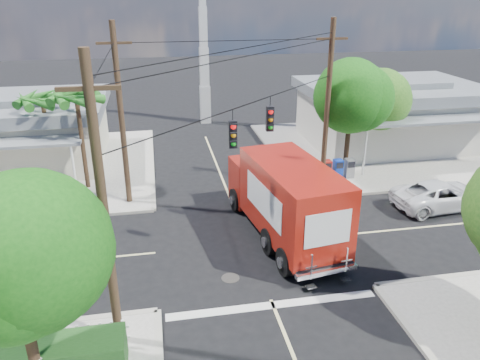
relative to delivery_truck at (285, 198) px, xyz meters
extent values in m
plane|color=black|center=(-1.68, -0.44, -1.84)|extent=(120.00, 120.00, 0.00)
cube|color=gray|center=(9.32, 10.56, -1.77)|extent=(14.00, 14.00, 0.14)
cube|color=#AAA596|center=(2.32, 10.56, -1.77)|extent=(0.25, 14.00, 0.14)
cube|color=#AAA596|center=(9.32, 3.56, -1.77)|extent=(14.00, 0.25, 0.14)
cube|color=gray|center=(-12.68, 10.56, -1.77)|extent=(14.00, 14.00, 0.14)
cube|color=#AAA596|center=(-5.68, 10.56, -1.77)|extent=(0.25, 14.00, 0.14)
cube|color=#AAA596|center=(-12.68, 3.56, -1.77)|extent=(14.00, 0.25, 0.14)
cube|color=beige|center=(-1.68, 9.56, -1.83)|extent=(0.12, 12.00, 0.01)
cube|color=beige|center=(8.32, -0.44, -1.83)|extent=(12.00, 0.12, 0.01)
cube|color=beige|center=(-11.68, -0.44, -1.83)|extent=(12.00, 0.12, 0.01)
cube|color=silver|center=(-1.68, -4.74, -1.83)|extent=(7.50, 0.40, 0.01)
cube|color=beige|center=(10.82, 11.56, 0.00)|extent=(11.00, 8.00, 3.40)
cube|color=gray|center=(10.82, 11.56, 2.05)|extent=(11.80, 8.80, 0.70)
cube|color=gray|center=(10.82, 11.56, 2.55)|extent=(6.05, 4.40, 0.50)
cube|color=gray|center=(10.82, 6.66, 1.20)|extent=(9.90, 1.80, 0.15)
cylinder|color=silver|center=(6.42, 5.86, -0.25)|extent=(0.12, 0.12, 2.90)
cube|color=beige|center=(-13.68, 12.06, -0.10)|extent=(10.00, 8.00, 3.20)
cube|color=gray|center=(-13.68, 12.06, 1.85)|extent=(10.80, 8.80, 0.70)
cube|color=gray|center=(-13.68, 12.06, 2.35)|extent=(5.50, 4.40, 0.50)
cylinder|color=silver|center=(-9.68, 6.36, -0.35)|extent=(0.12, 0.12, 2.70)
cube|color=silver|center=(-1.18, 19.56, -0.34)|extent=(0.80, 0.80, 3.00)
cube|color=silver|center=(-1.18, 19.56, 2.66)|extent=(0.70, 0.70, 3.00)
cube|color=silver|center=(-1.18, 19.56, 5.66)|extent=(0.60, 0.60, 3.00)
cylinder|color=#422D1C|center=(-8.68, -7.94, 0.16)|extent=(0.28, 0.28, 3.71)
sphere|color=#135211|center=(-8.68, -7.94, 2.48)|extent=(3.71, 3.71, 3.71)
sphere|color=#135211|center=(-8.33, -8.24, 2.36)|extent=(3.25, 3.25, 3.25)
cylinder|color=#422D1C|center=(5.52, 6.36, 0.35)|extent=(0.28, 0.28, 4.10)
sphere|color=#135211|center=(5.52, 6.36, 2.91)|extent=(4.10, 4.10, 4.10)
sphere|color=#135211|center=(5.12, 6.56, 3.17)|extent=(3.33, 3.33, 3.33)
sphere|color=#135211|center=(5.87, 6.06, 2.78)|extent=(3.58, 3.58, 3.58)
cylinder|color=#422D1C|center=(8.12, 8.56, 0.09)|extent=(0.28, 0.28, 3.58)
sphere|color=#245C19|center=(8.12, 8.56, 2.33)|extent=(3.58, 3.58, 3.58)
sphere|color=#245C19|center=(7.72, 8.76, 2.56)|extent=(2.91, 2.91, 2.91)
sphere|color=#245C19|center=(8.47, 8.26, 2.22)|extent=(3.14, 3.14, 3.14)
cylinder|color=#422D1C|center=(-9.18, 7.06, 0.80)|extent=(0.24, 0.24, 5.00)
cone|color=#277121|center=(-8.28, 7.06, 3.40)|extent=(0.50, 2.06, 0.98)
cone|color=#277121|center=(-8.62, 7.77, 3.40)|extent=(1.92, 1.68, 0.98)
cone|color=#277121|center=(-9.38, 7.94, 3.40)|extent=(2.12, 0.95, 0.98)
cone|color=#277121|center=(-9.99, 7.45, 3.40)|extent=(1.34, 2.07, 0.98)
cone|color=#277121|center=(-9.99, 6.67, 3.40)|extent=(1.34, 2.07, 0.98)
cone|color=#277121|center=(-9.38, 6.19, 3.40)|extent=(2.12, 0.95, 0.98)
cone|color=#277121|center=(-8.62, 6.36, 3.40)|extent=(1.92, 1.68, 0.98)
cylinder|color=#422D1C|center=(-11.18, 8.56, 0.60)|extent=(0.24, 0.24, 4.60)
cone|color=#277121|center=(-10.28, 8.56, 3.00)|extent=(0.50, 2.06, 0.98)
cone|color=#277121|center=(-10.62, 9.27, 3.00)|extent=(1.92, 1.68, 0.98)
cone|color=#277121|center=(-11.38, 9.44, 3.00)|extent=(2.12, 0.95, 0.98)
cone|color=#277121|center=(-11.99, 8.95, 3.00)|extent=(1.34, 2.07, 0.98)
cone|color=#277121|center=(-11.99, 8.17, 3.00)|extent=(1.34, 2.07, 0.98)
cone|color=#277121|center=(-11.38, 7.69, 3.00)|extent=(2.12, 0.95, 0.98)
cone|color=#277121|center=(-10.62, 7.86, 3.00)|extent=(1.92, 1.68, 0.98)
cylinder|color=#473321|center=(-6.88, -5.64, 2.66)|extent=(0.28, 0.28, 9.00)
cube|color=#473321|center=(-6.88, -5.64, 6.16)|extent=(1.60, 0.12, 0.12)
cylinder|color=#473321|center=(3.52, 4.76, 2.66)|extent=(0.28, 0.28, 9.00)
cube|color=#473321|center=(3.52, 4.76, 6.16)|extent=(1.60, 0.12, 0.12)
cylinder|color=#473321|center=(-6.88, 4.76, 2.66)|extent=(0.28, 0.28, 9.00)
cube|color=#473321|center=(-6.88, 4.76, 6.16)|extent=(1.60, 0.12, 0.12)
cylinder|color=black|center=(-1.68, -0.44, 4.36)|extent=(10.43, 10.43, 0.04)
cube|color=black|center=(-2.48, -1.24, 3.41)|extent=(0.30, 0.24, 1.05)
sphere|color=red|center=(-2.48, -1.38, 3.74)|extent=(0.20, 0.20, 0.20)
cube|color=black|center=(-0.58, 0.66, 3.41)|extent=(0.30, 0.24, 1.05)
sphere|color=red|center=(-0.58, 0.52, 3.74)|extent=(0.20, 0.20, 0.20)
cube|color=silver|center=(-9.48, -6.04, -1.35)|extent=(5.94, 0.05, 0.08)
cube|color=silver|center=(-9.48, -6.04, -0.95)|extent=(5.94, 0.05, 0.08)
cube|color=silver|center=(-6.68, -6.04, -1.20)|extent=(0.09, 0.06, 1.00)
cube|color=#A71911|center=(4.12, 5.76, -1.15)|extent=(0.50, 0.50, 1.10)
cube|color=#0D2E9C|center=(4.82, 5.76, -1.15)|extent=(0.50, 0.50, 1.10)
cube|color=slate|center=(5.52, 5.76, -1.15)|extent=(0.50, 0.50, 1.10)
cube|color=black|center=(-0.02, 0.16, -1.27)|extent=(3.52, 8.33, 0.26)
cube|color=#A21B10|center=(-0.48, 3.28, -0.44)|extent=(2.71, 2.10, 2.28)
cube|color=black|center=(-0.59, 4.00, -0.03)|extent=(2.19, 0.57, 0.98)
cube|color=silver|center=(-0.62, 4.20, -1.17)|extent=(2.37, 0.47, 0.36)
cube|color=#A21B10|center=(0.11, -0.76, 0.28)|extent=(3.43, 6.31, 3.00)
cube|color=white|center=(1.41, -0.57, 0.44)|extent=(0.56, 3.69, 1.34)
cube|color=white|center=(-1.19, -0.95, 0.44)|extent=(0.56, 3.69, 1.34)
cube|color=white|center=(0.55, -3.75, 0.44)|extent=(1.84, 0.29, 1.34)
cube|color=silver|center=(0.57, -3.88, -1.27)|extent=(2.49, 0.62, 0.19)
cube|color=silver|center=(-0.13, -4.12, -0.86)|extent=(0.47, 0.13, 1.03)
cube|color=silver|center=(1.30, -3.91, -0.86)|extent=(0.47, 0.13, 1.03)
cylinder|color=black|center=(-1.64, 2.96, -1.27)|extent=(0.49, 1.17, 1.14)
cylinder|color=black|center=(0.72, 3.30, -1.27)|extent=(0.49, 1.17, 1.14)
cylinder|color=black|center=(-0.77, -2.98, -1.27)|extent=(0.49, 1.17, 1.14)
cylinder|color=black|center=(1.59, -2.63, -1.27)|extent=(0.49, 1.17, 1.14)
imported|color=silver|center=(8.54, 1.35, -1.15)|extent=(5.11, 2.66, 1.38)
camera|label=1|loc=(-5.31, -17.78, 8.50)|focal=35.00mm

